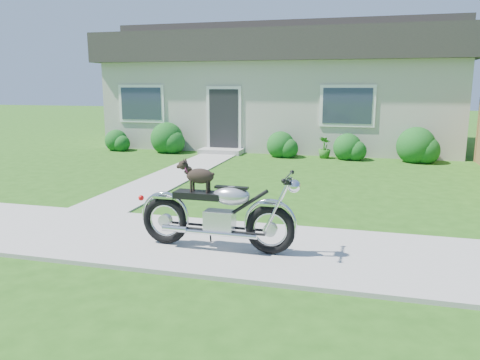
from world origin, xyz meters
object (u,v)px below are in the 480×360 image
at_px(potted_plant_left, 164,141).
at_px(motorcycle_with_dog, 218,212).
at_px(house, 284,87).
at_px(potted_plant_right, 325,147).

height_order(potted_plant_left, motorcycle_with_dog, motorcycle_with_dog).
bearing_deg(motorcycle_with_dog, potted_plant_left, 119.35).
xyz_separation_m(potted_plant_left, motorcycle_with_dog, (4.75, -8.80, 0.20)).
bearing_deg(potted_plant_left, house, 44.44).
xyz_separation_m(house, potted_plant_right, (1.89, -3.44, -1.82)).
relative_size(potted_plant_right, motorcycle_with_dog, 0.30).
distance_m(house, potted_plant_left, 5.24).
distance_m(house, motorcycle_with_dog, 12.41).
relative_size(potted_plant_left, motorcycle_with_dog, 0.32).
bearing_deg(house, motorcycle_with_dog, -84.22).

